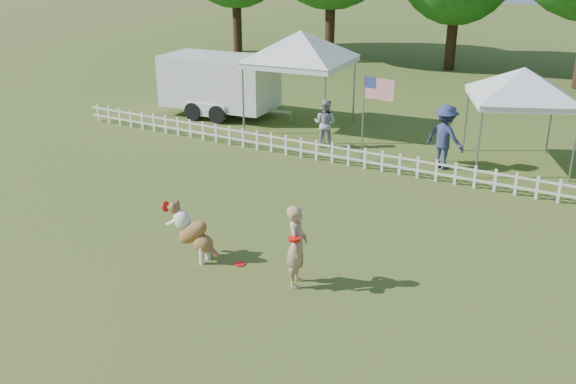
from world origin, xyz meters
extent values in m
plane|color=#3F551B|center=(0.00, 0.00, 0.00)|extent=(120.00, 120.00, 0.00)
imported|color=tan|center=(0.71, 0.51, 0.77)|extent=(0.53, 0.65, 1.55)
cylinder|color=red|center=(-0.63, 0.63, 0.01)|extent=(0.24, 0.24, 0.02)
imported|color=#A2A2A7|center=(-2.64, 8.31, 0.73)|extent=(0.74, 0.60, 1.45)
imported|color=navy|center=(1.08, 8.13, 0.89)|extent=(1.30, 0.98, 1.78)
camera|label=1|loc=(5.67, -8.51, 5.86)|focal=40.00mm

